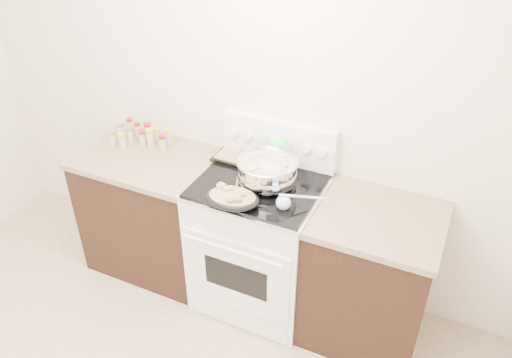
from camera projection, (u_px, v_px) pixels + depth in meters
The scene contains 9 objects.
counter_left at pixel (155, 211), 3.59m from camera, with size 0.93×0.67×0.92m.
counter_right at pixel (369, 276), 3.03m from camera, with size 0.73×0.67×0.92m.
kitchen_range at pixel (260, 240), 3.27m from camera, with size 0.78×0.73×1.22m.
mixing_bowl at pixel (267, 172), 2.96m from camera, with size 0.48×0.48×0.22m.
roasting_pan at pixel (232, 198), 2.81m from camera, with size 0.34×0.25×0.11m.
baking_sheet at pixel (246, 157), 3.24m from camera, with size 0.39×0.27×0.06m.
wooden_spoon at pixel (229, 185), 2.98m from camera, with size 0.11×0.25×0.04m.
blue_ladle at pixel (285, 202), 2.79m from camera, with size 0.25×0.19×0.11m.
spice_jars at pixel (141, 135), 3.46m from camera, with size 0.40×0.24×0.13m.
Camera 1 is at (1.40, -0.87, 2.61)m, focal length 35.00 mm.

